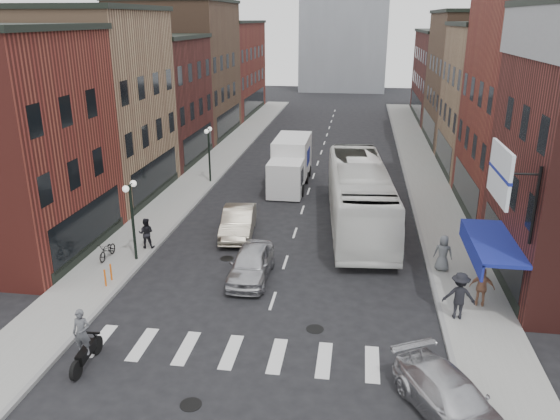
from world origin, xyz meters
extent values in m
plane|color=black|center=(0.00, 0.00, 0.00)|extent=(160.00, 160.00, 0.00)
cube|color=gray|center=(-8.50, 22.00, 0.07)|extent=(3.00, 74.00, 0.15)
cube|color=gray|center=(8.50, 22.00, 0.07)|extent=(3.00, 74.00, 0.15)
cube|color=gray|center=(-7.00, 22.00, 0.00)|extent=(0.20, 74.00, 0.16)
cube|color=gray|center=(7.00, 22.00, 0.00)|extent=(0.20, 74.00, 0.16)
cube|color=silver|center=(0.00, -3.00, 0.00)|extent=(12.00, 2.20, 0.01)
cube|color=black|center=(-10.02, 4.50, 1.60)|extent=(0.08, 7.20, 2.20)
cube|color=#8F6A4E|center=(-15.00, 14.00, 6.00)|extent=(10.00, 10.00, 12.00)
cube|color=black|center=(-10.02, 14.00, 1.60)|extent=(0.08, 8.00, 2.20)
cube|color=black|center=(-15.00, 14.00, 12.15)|extent=(10.30, 10.20, 0.30)
cube|color=#451C18|center=(-15.00, 24.00, 5.00)|extent=(10.00, 10.00, 10.00)
cube|color=black|center=(-10.02, 24.00, 1.60)|extent=(0.08, 8.00, 2.20)
cube|color=black|center=(-15.00, 24.00, 10.15)|extent=(10.30, 10.20, 0.30)
cube|color=brown|center=(-15.00, 35.00, 6.50)|extent=(10.00, 12.00, 13.00)
cube|color=black|center=(-10.02, 35.00, 1.60)|extent=(0.08, 9.60, 2.20)
cube|color=black|center=(-15.00, 35.00, 13.15)|extent=(10.30, 12.20, 0.30)
cube|color=maroon|center=(-15.00, 49.00, 5.50)|extent=(10.00, 16.00, 11.00)
cube|color=black|center=(-10.02, 49.00, 1.60)|extent=(0.08, 12.80, 2.20)
cube|color=black|center=(-15.00, 49.00, 11.15)|extent=(10.30, 16.20, 0.30)
cube|color=black|center=(10.02, 4.50, 1.60)|extent=(0.08, 7.20, 2.20)
cube|color=black|center=(10.02, 14.00, 1.60)|extent=(0.08, 8.00, 2.20)
cube|color=#8F6A4E|center=(15.00, 24.00, 5.50)|extent=(10.00, 10.00, 11.00)
cube|color=black|center=(10.02, 24.00, 1.60)|extent=(0.08, 8.00, 2.20)
cube|color=black|center=(15.00, 24.00, 11.15)|extent=(10.30, 10.20, 0.30)
cube|color=brown|center=(15.00, 35.00, 6.00)|extent=(10.00, 12.00, 12.00)
cube|color=black|center=(10.02, 35.00, 1.60)|extent=(0.08, 9.60, 2.20)
cube|color=black|center=(15.00, 35.00, 12.15)|extent=(10.30, 12.20, 0.30)
cube|color=#451C18|center=(15.00, 49.00, 5.00)|extent=(10.00, 16.00, 10.00)
cube|color=black|center=(10.02, 49.00, 1.60)|extent=(0.08, 12.80, 2.20)
cube|color=black|center=(15.00, 49.00, 10.15)|extent=(10.30, 16.20, 0.30)
cube|color=navy|center=(9.10, 2.50, 2.70)|extent=(1.80, 5.00, 0.15)
cube|color=navy|center=(8.25, 2.50, 2.35)|extent=(0.10, 5.00, 0.70)
cylinder|color=black|center=(9.90, 0.50, 5.00)|extent=(0.12, 0.12, 3.00)
cylinder|color=black|center=(9.20, 0.50, 6.20)|extent=(1.40, 0.08, 0.08)
cube|color=silver|center=(8.50, 0.50, 6.20)|extent=(0.12, 3.00, 2.00)
cylinder|color=black|center=(-7.40, 4.00, 2.00)|extent=(0.14, 0.14, 4.00)
cylinder|color=black|center=(-7.40, 4.00, 4.00)|extent=(0.06, 0.90, 0.06)
sphere|color=white|center=(-7.40, 3.55, 3.95)|extent=(0.32, 0.32, 0.32)
sphere|color=white|center=(-7.40, 4.45, 3.95)|extent=(0.32, 0.32, 0.32)
cylinder|color=black|center=(-7.40, 18.00, 2.00)|extent=(0.14, 0.14, 4.00)
cylinder|color=black|center=(-7.40, 18.00, 4.00)|extent=(0.06, 0.90, 0.06)
sphere|color=white|center=(-7.40, 17.55, 3.95)|extent=(0.32, 0.32, 0.32)
sphere|color=white|center=(-7.40, 18.45, 3.95)|extent=(0.32, 0.32, 0.32)
cylinder|color=#D8590C|center=(-7.60, 1.00, 0.55)|extent=(0.08, 0.08, 0.80)
cylinder|color=#D8590C|center=(-7.60, 1.60, 0.55)|extent=(0.08, 0.08, 0.80)
cube|color=silver|center=(-1.45, 15.53, 1.28)|extent=(2.29, 2.48, 2.38)
cube|color=black|center=(-1.45, 15.53, 1.52)|extent=(2.33, 1.34, 1.05)
cube|color=silver|center=(-1.45, 19.14, 2.00)|extent=(2.40, 4.96, 2.76)
cube|color=navy|center=(-1.45, 19.14, 2.00)|extent=(2.42, 1.91, 1.14)
cube|color=black|center=(-1.45, 18.95, 0.43)|extent=(2.12, 6.19, 0.33)
cylinder|color=black|center=(-2.54, 15.72, 0.43)|extent=(0.27, 0.86, 0.86)
cylinder|color=black|center=(-0.36, 15.72, 0.43)|extent=(0.27, 0.86, 0.86)
cylinder|color=black|center=(-2.54, 18.95, 0.43)|extent=(0.27, 0.86, 0.86)
cylinder|color=black|center=(-0.36, 18.95, 0.43)|extent=(0.27, 0.86, 0.86)
cylinder|color=black|center=(-2.54, 20.85, 0.43)|extent=(0.27, 0.86, 0.86)
cylinder|color=black|center=(-0.36, 20.85, 0.43)|extent=(0.27, 0.86, 0.86)
cylinder|color=black|center=(-5.70, -3.77, 0.34)|extent=(0.14, 0.67, 0.67)
cylinder|color=black|center=(-5.70, -5.30, 0.34)|extent=(0.14, 0.67, 0.67)
cube|color=black|center=(-5.70, -4.53, 0.56)|extent=(0.34, 1.24, 0.36)
cube|color=black|center=(-5.70, -3.97, 0.97)|extent=(0.56, 0.10, 0.06)
imported|color=#4E5055|center=(-5.70, -4.63, 1.41)|extent=(0.64, 0.44, 1.69)
imported|color=white|center=(3.52, 10.66, 1.86)|extent=(4.29, 13.60, 3.73)
imported|color=#BAB9BF|center=(-1.34, 3.00, 0.76)|extent=(1.81, 4.44, 1.51)
imported|color=#B4A992|center=(-3.10, 8.21, 0.79)|extent=(2.18, 4.94, 1.58)
imported|color=silver|center=(6.50, -5.44, 0.67)|extent=(3.84, 5.00, 1.35)
imported|color=black|center=(-8.83, 3.88, 0.58)|extent=(0.60, 1.64, 0.86)
imported|color=black|center=(-7.40, 5.46, 0.96)|extent=(0.85, 0.57, 1.62)
imported|color=black|center=(7.59, 0.47, 1.13)|extent=(1.31, 0.71, 1.97)
imported|color=#98684D|center=(8.70, 1.62, 1.00)|extent=(1.07, 0.67, 1.70)
imported|color=slate|center=(7.55, 4.90, 1.03)|extent=(0.95, 0.71, 1.77)
camera|label=1|loc=(3.36, -19.63, 11.51)|focal=35.00mm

